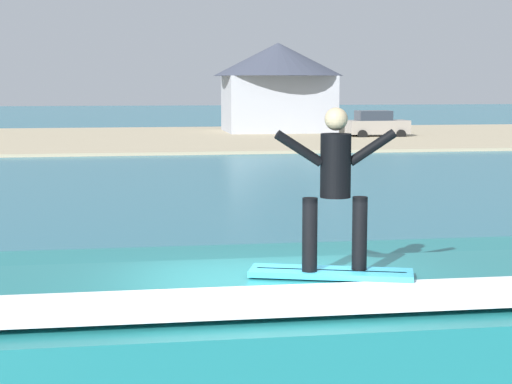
{
  "coord_description": "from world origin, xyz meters",
  "views": [
    {
      "loc": [
        -1.45,
        -8.59,
        3.75
      ],
      "look_at": [
        0.72,
        5.16,
        1.95
      ],
      "focal_mm": 60.03,
      "sensor_mm": 36.0,
      "label": 1
    }
  ],
  "objects_px": {
    "surfboard": "(331,273)",
    "car_far_shore": "(377,124)",
    "house_gabled_white": "(278,81)",
    "wave_crest": "(317,340)",
    "surfer": "(335,180)"
  },
  "relations": [
    {
      "from": "surfboard",
      "to": "car_far_shore",
      "type": "height_order",
      "value": "car_far_shore"
    },
    {
      "from": "car_far_shore",
      "to": "surfboard",
      "type": "bearing_deg",
      "value": -107.53
    },
    {
      "from": "surfboard",
      "to": "house_gabled_white",
      "type": "bearing_deg",
      "value": 80.17
    },
    {
      "from": "surfboard",
      "to": "house_gabled_white",
      "type": "relative_size",
      "value": 0.19
    },
    {
      "from": "car_far_shore",
      "to": "house_gabled_white",
      "type": "relative_size",
      "value": 0.43
    },
    {
      "from": "wave_crest",
      "to": "surfboard",
      "type": "xyz_separation_m",
      "value": [
        -0.0,
        -0.66,
        0.93
      ]
    },
    {
      "from": "surfboard",
      "to": "car_far_shore",
      "type": "distance_m",
      "value": 48.69
    },
    {
      "from": "surfer",
      "to": "house_gabled_white",
      "type": "xyz_separation_m",
      "value": [
        9.14,
        52.96,
        1.08
      ]
    },
    {
      "from": "surfer",
      "to": "car_far_shore",
      "type": "xyz_separation_m",
      "value": [
        14.63,
        46.45,
        -1.79
      ]
    },
    {
      "from": "surfboard",
      "to": "surfer",
      "type": "distance_m",
      "value": 0.99
    },
    {
      "from": "wave_crest",
      "to": "car_far_shore",
      "type": "bearing_deg",
      "value": 72.24
    },
    {
      "from": "car_far_shore",
      "to": "house_gabled_white",
      "type": "height_order",
      "value": "house_gabled_white"
    },
    {
      "from": "wave_crest",
      "to": "house_gabled_white",
      "type": "height_order",
      "value": "house_gabled_white"
    },
    {
      "from": "car_far_shore",
      "to": "house_gabled_white",
      "type": "xyz_separation_m",
      "value": [
        -5.49,
        6.51,
        2.87
      ]
    },
    {
      "from": "wave_crest",
      "to": "surfboard",
      "type": "height_order",
      "value": "surfboard"
    }
  ]
}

